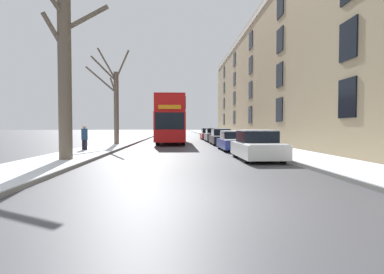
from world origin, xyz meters
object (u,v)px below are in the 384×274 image
Objects in this scene: parked_car_4 at (208,134)px; bare_tree_left_0 at (64,66)px; parked_car_1 at (234,141)px; parked_car_3 at (213,135)px; double_decker_bus at (171,118)px; bare_tree_left_1 at (115,101)px; parked_car_2 at (221,137)px; pedestrian_left_sidewalk at (84,137)px; parked_car_0 at (257,146)px.

bare_tree_left_0 is at bearing -109.89° from parked_car_4.
parked_car_1 is 11.80m from parked_car_3.
bare_tree_left_0 reaches higher than double_decker_bus.
parked_car_4 is (0.00, 17.35, 0.04)m from parked_car_1.
parked_car_1 is (9.00, -5.37, -3.08)m from bare_tree_left_1.
parked_car_2 is at bearing -33.03° from double_decker_bus.
parked_car_2 is (0.00, 6.22, 0.04)m from parked_car_1.
parked_car_0 is at bearing 173.39° from pedestrian_left_sidewalk.
parked_car_0 is (9.00, -11.17, -3.04)m from bare_tree_left_1.
bare_tree_left_0 reaches higher than pedestrian_left_sidewalk.
parked_car_3 reaches higher than parked_car_4.
bare_tree_left_0 reaches higher than bare_tree_left_1.
parked_car_4 is 2.48× the size of pedestrian_left_sidewalk.
parked_car_4 is (8.65, 23.91, -3.52)m from bare_tree_left_0.
parked_car_0 is 0.95× the size of parked_car_4.
bare_tree_left_0 reaches higher than parked_car_0.
bare_tree_left_0 is 1.98× the size of parked_car_4.
parked_car_2 is 1.01× the size of parked_car_3.
bare_tree_left_1 is 1.98× the size of parked_car_1.
pedestrian_left_sidewalk is at bearing -126.21° from parked_car_3.
parked_car_0 is 0.98× the size of parked_car_1.
parked_car_0 is (8.65, 0.77, -3.52)m from bare_tree_left_0.
parked_car_3 is at bearing 90.00° from parked_car_2.
bare_tree_left_0 is at bearing -124.09° from parked_car_2.
parked_car_0 is 5.80m from parked_car_1.
bare_tree_left_0 is 1.03× the size of bare_tree_left_1.
parked_car_1 is 0.97× the size of parked_car_4.
bare_tree_left_1 is at bearing -144.44° from parked_car_3.
parked_car_3 is (4.41, 2.72, -1.74)m from double_decker_bus.
bare_tree_left_1 reaches higher than pedestrian_left_sidewalk.
parked_car_4 is (9.00, 11.97, -3.04)m from bare_tree_left_1.
parked_car_4 reaches higher than parked_car_2.
bare_tree_left_1 is 9.53m from parked_car_2.
bare_tree_left_0 is at bearing -88.34° from bare_tree_left_1.
parked_car_2 is 12.03m from pedestrian_left_sidewalk.
parked_car_0 is at bearing -90.00° from parked_car_3.
pedestrian_left_sidewalk reaches higher than parked_car_1.
parked_car_2 is at bearing 90.00° from parked_car_1.
bare_tree_left_0 reaches higher than parked_car_4.
double_decker_bus reaches higher than parked_car_3.
pedestrian_left_sidewalk reaches higher than parked_car_0.
pedestrian_left_sidewalk is (-0.50, -6.53, -2.78)m from bare_tree_left_1.
parked_car_2 is at bearing -90.00° from parked_car_3.
parked_car_0 is at bearing -73.49° from double_decker_bus.
double_decker_bus is at bearing -148.32° from parked_car_3.
parked_car_3 is at bearing 90.00° from parked_car_1.
bare_tree_left_0 is 11.95m from bare_tree_left_1.
parked_car_3 is at bearing 35.56° from bare_tree_left_1.
double_decker_bus is 6.22× the size of pedestrian_left_sidewalk.
parked_car_1 is (4.41, -9.08, -1.81)m from double_decker_bus.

